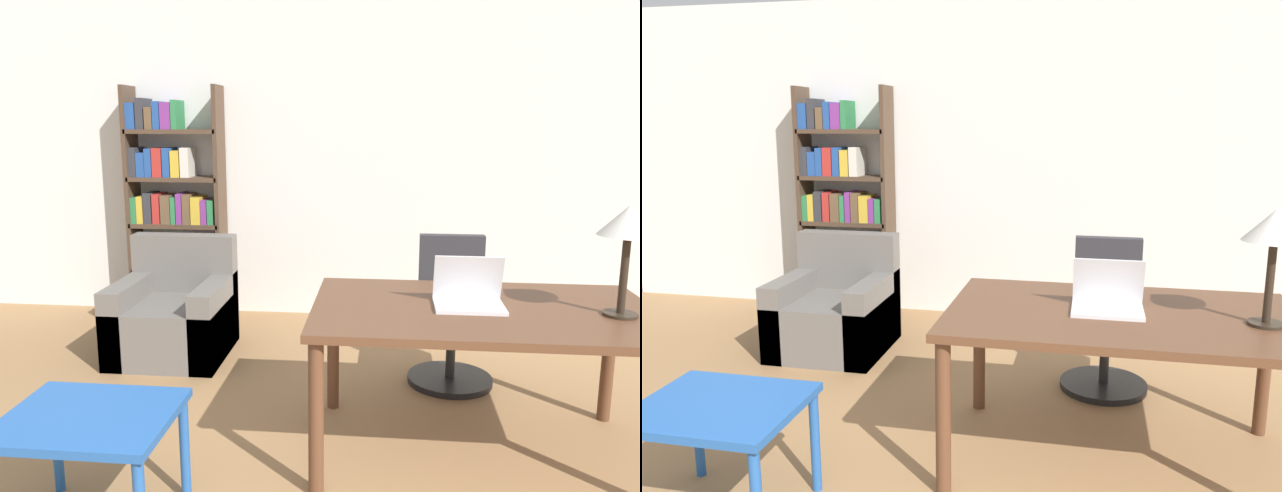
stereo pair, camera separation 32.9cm
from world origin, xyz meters
TOP-DOWN VIEW (x-y plane):
  - wall_back at (0.00, 4.53)m, footprint 8.00×0.06m
  - desk at (0.55, 2.21)m, footprint 1.67×1.02m
  - laptop at (0.48, 2.22)m, footprint 0.34×0.25m
  - table_lamp at (1.17, 2.14)m, footprint 0.27×0.27m
  - office_chair at (0.50, 3.16)m, footprint 0.55×0.55m
  - side_table_blue at (-1.11, 1.41)m, footprint 0.67×0.58m
  - armchair at (-1.46, 3.42)m, footprint 0.78×0.79m
  - bookshelf at (-1.77, 4.34)m, footprint 0.81×0.28m

SIDE VIEW (x-z plane):
  - armchair at x=-1.46m, z-range -0.14..0.70m
  - office_chair at x=0.50m, z-range -0.07..0.88m
  - side_table_blue at x=-1.11m, z-range 0.19..0.70m
  - desk at x=0.55m, z-range 0.30..1.08m
  - laptop at x=0.48m, z-range 0.71..0.96m
  - bookshelf at x=-1.77m, z-range -0.07..1.90m
  - table_lamp at x=1.17m, z-range 0.94..1.47m
  - wall_back at x=0.00m, z-range 0.00..2.70m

